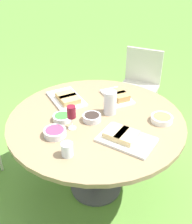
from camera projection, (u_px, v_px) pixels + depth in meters
name	position (u px, v px, depth m)	size (l,w,h in m)	color
ground_plane	(96.00, 187.00, 2.64)	(40.00, 40.00, 0.00)	#5B8C38
dining_table	(96.00, 128.00, 2.28)	(1.41, 1.41, 0.77)	#4C4C51
chair_far_back	(140.00, 81.00, 3.37)	(0.49, 0.48, 0.89)	beige
water_pitcher	(110.00, 103.00, 2.25)	(0.11, 0.10, 0.19)	silver
wine_glass	(71.00, 113.00, 2.04)	(0.07, 0.07, 0.19)	silver
platter_bread_main	(124.00, 137.00, 1.98)	(0.44, 0.35, 0.06)	white
platter_charcuterie	(67.00, 98.00, 2.45)	(0.43, 0.44, 0.07)	white
platter_sandwich_side	(118.00, 96.00, 2.48)	(0.36, 0.37, 0.07)	white
bowl_fries	(162.00, 119.00, 2.18)	(0.17, 0.17, 0.05)	white
bowl_salad	(62.00, 117.00, 2.20)	(0.15, 0.15, 0.04)	white
bowl_olives	(92.00, 117.00, 2.19)	(0.14, 0.14, 0.05)	silver
bowl_dip_red	(55.00, 132.00, 2.03)	(0.16, 0.16, 0.05)	silver
cup_water_near	(67.00, 149.00, 1.83)	(0.08, 0.08, 0.09)	silver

